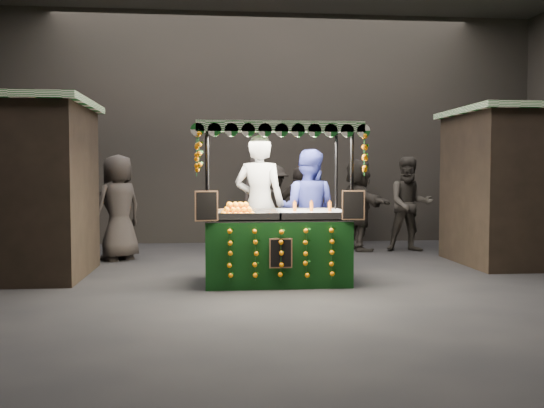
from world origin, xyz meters
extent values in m
plane|color=black|center=(0.00, 0.00, 0.00)|extent=(12.00, 12.00, 0.00)
cube|color=black|center=(0.00, 5.00, 2.50)|extent=(12.00, 0.10, 5.00)
cube|color=black|center=(4.40, 1.50, 1.25)|extent=(2.80, 2.00, 2.50)
cube|color=#135719|center=(4.40, 1.50, 2.55)|extent=(3.00, 2.20, 0.10)
cube|color=black|center=(-0.26, 0.15, 0.44)|extent=(1.95, 1.06, 0.89)
cube|color=silver|center=(-0.26, 0.15, 0.90)|extent=(1.95, 1.06, 0.04)
cylinder|color=black|center=(-1.20, -0.36, 1.06)|extent=(0.04, 0.04, 2.12)
cylinder|color=black|center=(0.69, -0.36, 1.06)|extent=(0.04, 0.04, 2.12)
cylinder|color=black|center=(-1.20, 0.65, 1.06)|extent=(0.04, 0.04, 2.12)
cylinder|color=black|center=(0.69, 0.65, 1.06)|extent=(0.04, 0.04, 2.12)
cube|color=#135719|center=(-0.26, 0.15, 2.16)|extent=(2.17, 1.28, 0.07)
cube|color=silver|center=(0.27, 0.15, 0.96)|extent=(0.87, 0.96, 0.07)
cube|color=black|center=(-1.21, -0.41, 1.11)|extent=(0.30, 0.08, 0.39)
cube|color=black|center=(0.70, -0.41, 1.11)|extent=(0.30, 0.08, 0.39)
cube|color=black|center=(-0.26, -0.42, 0.49)|extent=(0.30, 0.02, 0.39)
imported|color=slate|center=(-0.43, 0.91, 1.05)|extent=(0.88, 0.72, 2.10)
imported|color=navy|center=(0.33, 1.02, 0.94)|extent=(1.13, 1.02, 1.89)
imported|color=black|center=(-0.24, 3.57, 0.91)|extent=(0.74, 0.55, 1.83)
imported|color=#292521|center=(2.68, 3.21, 0.92)|extent=(0.96, 0.78, 1.84)
imported|color=#292421|center=(0.56, 3.58, 0.82)|extent=(1.01, 0.55, 1.63)
imported|color=black|center=(0.12, 4.18, 0.85)|extent=(1.22, 1.22, 1.69)
imported|color=#2C2724|center=(-2.78, 2.55, 0.92)|extent=(1.06, 1.05, 1.85)
imported|color=black|center=(1.73, 3.44, 0.90)|extent=(0.90, 1.75, 1.80)
imported|color=#282320|center=(2.03, 4.60, 0.76)|extent=(0.44, 0.60, 1.53)
camera|label=1|loc=(-1.13, -8.09, 1.53)|focal=39.58mm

